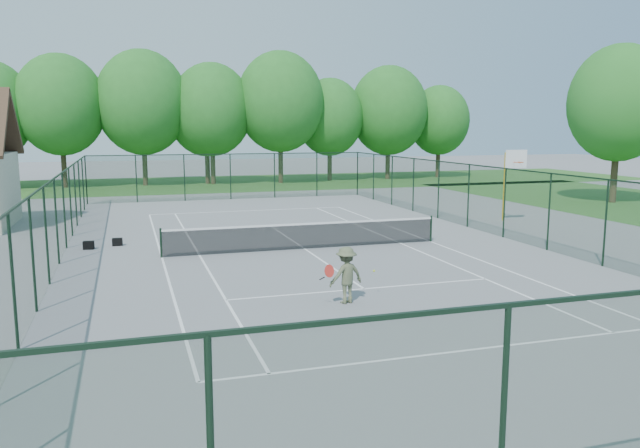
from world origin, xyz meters
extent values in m
plane|color=gray|center=(0.00, 0.00, 0.00)|extent=(140.00, 140.00, 0.00)
cube|color=#376D28|center=(0.00, 30.00, 0.01)|extent=(80.00, 16.00, 0.01)
cube|color=white|center=(0.00, 11.88, 0.00)|extent=(10.97, 0.08, 0.01)
cube|color=white|center=(0.00, -11.88, 0.00)|extent=(10.97, 0.08, 0.01)
cube|color=white|center=(0.00, 6.40, 0.00)|extent=(8.23, 0.08, 0.01)
cube|color=white|center=(0.00, -6.40, 0.00)|extent=(8.23, 0.08, 0.01)
cube|color=white|center=(5.49, 0.00, 0.00)|extent=(0.08, 23.77, 0.01)
cube|color=white|center=(-5.49, 0.00, 0.00)|extent=(0.08, 23.77, 0.01)
cube|color=white|center=(4.12, 0.00, 0.00)|extent=(0.08, 23.77, 0.01)
cube|color=white|center=(-4.12, 0.00, 0.00)|extent=(0.08, 23.77, 0.01)
cube|color=white|center=(0.00, 0.00, 0.00)|extent=(0.08, 12.80, 0.01)
cylinder|color=black|center=(-5.50, 0.00, 0.55)|extent=(0.08, 0.08, 1.10)
cylinder|color=black|center=(5.50, 0.00, 0.55)|extent=(0.08, 0.08, 1.10)
cube|color=black|center=(0.00, 0.00, 0.50)|extent=(11.00, 0.02, 0.96)
cube|color=white|center=(0.00, 0.00, 1.00)|extent=(11.00, 0.05, 0.07)
cube|color=#193C21|center=(0.00, 18.00, 1.50)|extent=(18.00, 0.02, 3.00)
cube|color=#193C21|center=(9.00, 0.00, 1.50)|extent=(0.02, 36.00, 3.00)
cube|color=#193C21|center=(-9.00, 0.00, 1.50)|extent=(0.02, 36.00, 3.00)
cube|color=black|center=(0.00, 18.00, 3.00)|extent=(18.00, 0.05, 0.05)
cube|color=black|center=(9.00, 0.00, 3.00)|extent=(0.05, 36.00, 0.05)
cube|color=black|center=(-9.00, 0.00, 3.00)|extent=(0.05, 36.00, 0.05)
cylinder|color=#463524|center=(0.00, 30.00, 2.10)|extent=(0.40, 0.40, 4.20)
ellipsoid|color=#2C7E2A|center=(0.00, 30.00, 6.00)|extent=(6.40, 6.40, 7.40)
cylinder|color=#463524|center=(16.50, 30.00, 2.10)|extent=(0.40, 0.40, 4.20)
ellipsoid|color=#2C7E2A|center=(16.50, 30.00, 6.00)|extent=(6.40, 6.40, 7.40)
cylinder|color=gold|center=(11.83, 4.29, 1.75)|extent=(0.12, 0.12, 3.50)
cube|color=gold|center=(11.83, 3.84, 3.35)|extent=(0.08, 0.90, 0.08)
cube|color=white|center=(11.83, 3.39, 3.20)|extent=(1.20, 0.05, 0.90)
torus|color=#D13700|center=(11.83, 3.16, 3.05)|extent=(0.48, 0.48, 0.02)
cylinder|color=#463524|center=(22.92, 8.91, 2.18)|extent=(0.42, 0.42, 4.37)
ellipsoid|color=#2C7E2A|center=(22.92, 8.91, 6.24)|extent=(6.24, 6.24, 7.28)
cube|color=black|center=(-8.15, 2.50, 0.16)|extent=(0.43, 0.29, 0.32)
cube|color=black|center=(-7.07, 2.95, 0.15)|extent=(0.41, 0.27, 0.31)
imported|color=#575E41|center=(-1.01, -7.63, 0.78)|extent=(1.12, 0.80, 1.56)
sphere|color=#BED52C|center=(-0.02, -7.23, 0.74)|extent=(0.07, 0.07, 0.07)
camera|label=1|loc=(-6.60, -23.21, 4.77)|focal=35.00mm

